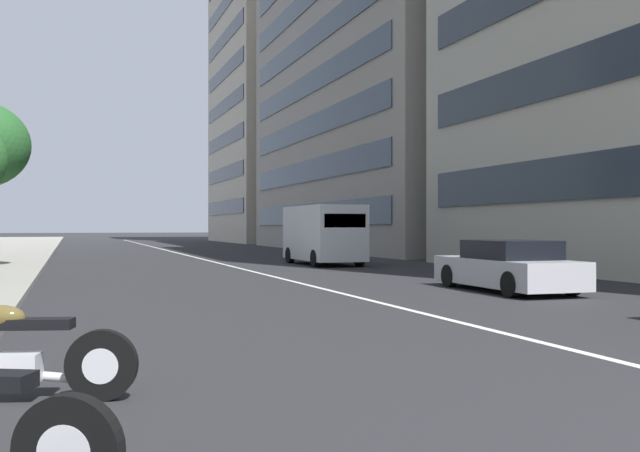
% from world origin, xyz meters
% --- Properties ---
extents(lane_centre_stripe, '(110.00, 0.16, 0.01)m').
position_xyz_m(lane_centre_stripe, '(35.00, 0.00, 0.00)').
color(lane_centre_stripe, silver).
rests_on(lane_centre_stripe, ground).
extents(motorcycle_second_in_row, '(0.81, 2.17, 1.50)m').
position_xyz_m(motorcycle_second_in_row, '(5.47, 6.85, 0.45)').
color(motorcycle_second_in_row, black).
rests_on(motorcycle_second_in_row, ground).
extents(car_following_behind, '(4.64, 2.02, 1.31)m').
position_xyz_m(car_following_behind, '(13.61, -4.24, 0.62)').
color(car_following_behind, '#B7B7BC').
rests_on(car_following_behind, ground).
extents(delivery_van_ahead, '(5.22, 2.20, 2.56)m').
position_xyz_m(delivery_van_ahead, '(27.15, -4.09, 1.37)').
color(delivery_van_ahead, silver).
rests_on(delivery_van_ahead, ground).
extents(office_tower_near_left, '(29.67, 15.58, 31.70)m').
position_xyz_m(office_tower_near_left, '(44.49, -17.06, 15.85)').
color(office_tower_near_left, gray).
rests_on(office_tower_near_left, ground).
extents(office_tower_far_left_down_avenue, '(19.55, 17.67, 46.67)m').
position_xyz_m(office_tower_far_left_down_avenue, '(72.86, -18.11, 23.34)').
color(office_tower_far_left_down_avenue, beige).
rests_on(office_tower_far_left_down_avenue, ground).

